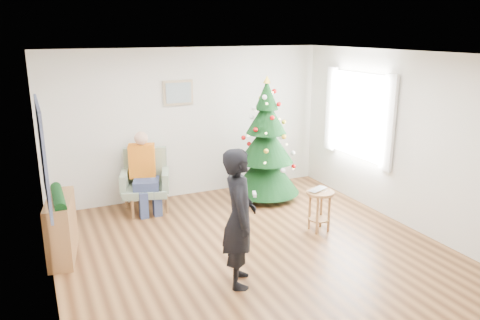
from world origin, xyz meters
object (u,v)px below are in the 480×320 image
christmas_tree (266,144)px  stool (319,211)px  standing_man (239,218)px  console (62,228)px  armchair (146,188)px

christmas_tree → stool: size_ratio=3.50×
standing_man → christmas_tree: bearing=-12.3°
stool → console: size_ratio=0.62×
armchair → stool: bearing=-25.2°
christmas_tree → console: (-3.45, -0.88, -0.57)m
christmas_tree → console: christmas_tree is taller
stool → armchair: armchair is taller
console → armchair: bearing=50.2°
christmas_tree → stool: 1.73m
standing_man → stool: bearing=-41.7°
standing_man → armchair: bearing=30.1°
standing_man → console: standing_man is taller
armchair → console: size_ratio=1.00×
christmas_tree → armchair: 2.17m
christmas_tree → standing_man: bearing=-123.5°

